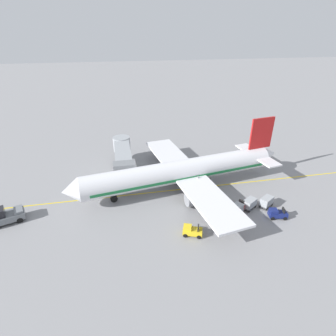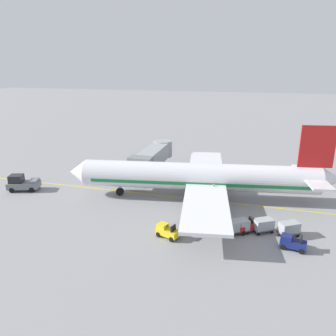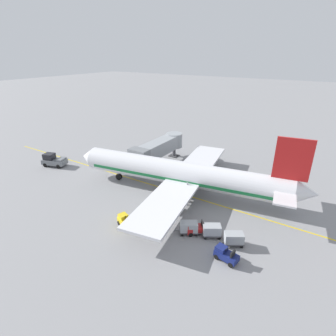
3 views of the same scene
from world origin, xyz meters
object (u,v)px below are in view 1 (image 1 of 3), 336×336
Objects in this scene: ground_crew_wing_walker at (188,194)px; baggage_tug_spare at (277,214)px; baggage_cart_front at (236,209)px; baggage_cart_third_in_train at (267,201)px; baggage_cart_second_in_train at (250,203)px; jet_bridge at (123,156)px; baggage_tug_lead at (192,231)px; pushback_tractor at (5,216)px; parked_airliner at (182,171)px; baggage_tug_trailing at (239,208)px.

baggage_tug_spare is at bearing -122.00° from ground_crew_wing_walker.
baggage_tug_spare is at bearing -108.88° from baggage_cart_front.
baggage_cart_second_in_train is at bearing 89.11° from baggage_cart_third_in_train.
baggage_cart_third_in_train is (2.76, 0.14, 0.24)m from baggage_tug_spare.
ground_crew_wing_walker is at bearing 48.37° from baggage_cart_front.
jet_bridge is at bearing 49.18° from baggage_tug_spare.
baggage_tug_lead is 12.88m from baggage_tug_spare.
baggage_tug_lead is at bearing 94.92° from baggage_tug_spare.
pushback_tractor is at bearing 80.28° from baggage_tug_spare.
baggage_tug_lead is at bearing 111.77° from baggage_cart_front.
ground_crew_wing_walker is at bearing -178.94° from parked_airliner.
baggage_cart_front is (-0.52, 0.71, 0.24)m from baggage_tug_trailing.
baggage_tug_lead reaches higher than baggage_cart_front.
pushback_tractor is 1.73× the size of baggage_cart_third_in_train.
parked_airliner is at bearing -128.68° from jet_bridge.
baggage_tug_lead is at bearing 113.19° from baggage_tug_trailing.
pushback_tractor reaches higher than baggage_cart_third_in_train.
parked_airliner is at bearing 1.06° from ground_crew_wing_walker.
baggage_cart_front is at bearing -145.32° from parked_airliner.
pushback_tractor reaches higher than baggage_cart_front.
baggage_tug_trailing and baggage_tug_spare have the same top height.
jet_bridge is 8.45× the size of ground_crew_wing_walker.
baggage_tug_trailing is 1.94m from baggage_cart_second_in_train.
baggage_tug_trailing is (3.48, -8.12, 0.00)m from baggage_tug_lead.
jet_bridge is 5.06× the size of baggage_cart_third_in_train.
ground_crew_wing_walker is at bearing 54.51° from baggage_tug_trailing.
baggage_tug_lead is 1.04× the size of baggage_tug_trailing.
baggage_tug_lead is at bearing 168.89° from ground_crew_wing_walker.
baggage_cart_front is at bearing -68.23° from baggage_tug_lead.
baggage_cart_second_in_train is (-14.98, -17.74, -2.51)m from jet_bridge.
baggage_cart_second_in_train is at bearing -69.92° from baggage_cart_front.
pushback_tractor is 32.88m from baggage_tug_trailing.
baggage_tug_lead is 0.98× the size of baggage_cart_second_in_train.
parked_airliner is at bearing 55.79° from baggage_cart_third_in_train.
parked_airliner is 10.63m from baggage_tug_trailing.
baggage_cart_third_in_train is 11.89m from ground_crew_wing_walker.
baggage_cart_third_in_train is at bearing -126.31° from jet_bridge.
pushback_tractor is 25.64m from baggage_tug_lead.
pushback_tractor is 32.25m from baggage_cart_front.
baggage_cart_front is 5.37m from baggage_cart_third_in_train.
ground_crew_wing_walker reaches higher than baggage_tug_trailing.
jet_bridge is at bearing 45.84° from baggage_tug_trailing.
baggage_tug_trailing is at bearing -53.77° from baggage_cart_front.
baggage_cart_front is at bearing 110.08° from baggage_cart_second_in_train.
baggage_cart_front is 1.00× the size of baggage_cart_second_in_train.
baggage_tug_spare is 5.74m from baggage_cart_front.
baggage_tug_lead reaches higher than baggage_cart_third_in_train.
baggage_cart_front is at bearing 99.69° from baggage_cart_third_in_train.
ground_crew_wing_walker is (4.22, 8.40, 0.00)m from baggage_cart_second_in_train.
pushback_tractor reaches higher than baggage_cart_second_in_train.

